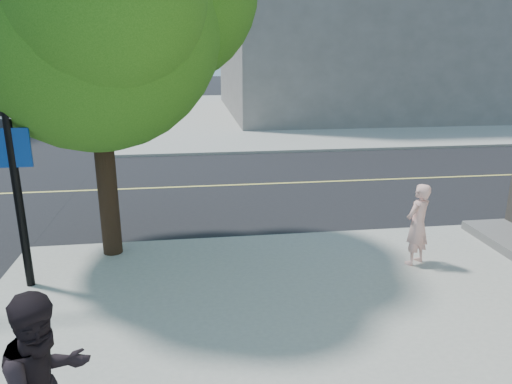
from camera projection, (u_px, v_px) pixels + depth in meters
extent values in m
plane|color=black|center=(78.00, 250.00, 9.94)|extent=(140.00, 140.00, 0.00)
cube|color=black|center=(111.00, 190.00, 14.21)|extent=(140.00, 9.00, 0.01)
cube|color=#A09E94|center=(356.00, 111.00, 32.11)|extent=(29.00, 25.00, 0.12)
imported|color=beige|center=(417.00, 224.00, 8.83)|extent=(0.68, 0.61, 1.55)
cylinder|color=black|center=(105.00, 161.00, 9.00)|extent=(0.37, 0.37, 3.73)
sphere|color=#346F18|center=(92.00, 21.00, 8.30)|extent=(4.56, 4.56, 4.56)
cylinder|color=black|center=(11.00, 148.00, 7.53)|extent=(0.14, 0.14, 4.79)
cube|color=white|center=(8.00, 111.00, 7.35)|extent=(0.63, 0.04, 0.23)
cube|color=navy|center=(14.00, 148.00, 7.51)|extent=(0.51, 0.04, 0.63)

